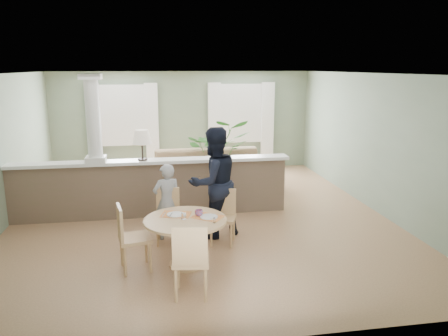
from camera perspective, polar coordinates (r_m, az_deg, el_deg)
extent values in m
plane|color=tan|center=(8.49, -3.12, -6.34)|extent=(8.00, 8.00, 0.00)
cube|color=gray|center=(12.08, -5.35, 6.06)|extent=(7.00, 0.02, 2.70)
cube|color=gray|center=(9.19, 19.03, 3.18)|extent=(0.02, 8.00, 2.70)
cube|color=gray|center=(4.31, 2.70, -6.91)|extent=(7.00, 0.02, 2.70)
cube|color=white|center=(8.00, -3.36, 12.21)|extent=(7.00, 8.00, 0.02)
cube|color=white|center=(12.01, -13.04, 6.71)|extent=(1.10, 0.02, 1.50)
cube|color=white|center=(11.99, -13.05, 6.69)|extent=(1.22, 0.04, 1.62)
cube|color=white|center=(12.24, 2.19, 7.15)|extent=(1.10, 0.02, 1.50)
cube|color=white|center=(12.22, 2.21, 7.13)|extent=(1.22, 0.04, 1.62)
cube|color=white|center=(12.03, -16.57, 5.07)|extent=(0.35, 0.10, 2.30)
cube|color=white|center=(11.94, -9.38, 5.38)|extent=(0.35, 0.10, 2.30)
cube|color=white|center=(12.06, -1.25, 5.63)|extent=(0.35, 0.10, 2.30)
cube|color=white|center=(12.36, 5.68, 5.75)|extent=(0.35, 0.10, 2.30)
cube|color=brown|center=(8.47, -9.38, -2.80)|extent=(5.20, 0.22, 1.05)
cube|color=white|center=(8.34, -9.52, 0.87)|extent=(5.32, 0.36, 0.06)
cube|color=white|center=(8.39, -16.39, 1.14)|extent=(0.36, 0.36, 0.10)
cylinder|color=white|center=(8.27, -16.72, 6.19)|extent=(0.26, 0.26, 1.39)
cube|color=white|center=(8.22, -17.07, 11.35)|extent=(0.38, 0.38, 0.10)
cylinder|color=black|center=(8.33, -10.57, 1.13)|extent=(0.18, 0.18, 0.03)
cylinder|color=black|center=(8.30, -10.61, 2.18)|extent=(0.03, 0.03, 0.28)
cone|color=#F5E3CA|center=(8.26, -10.69, 4.02)|extent=(0.36, 0.36, 0.26)
imported|color=olive|center=(10.05, -1.95, -0.45)|extent=(3.20, 1.29, 0.93)
imported|color=#356F2C|center=(10.37, -0.80, 2.02)|extent=(1.53, 1.34, 1.65)
cylinder|color=tan|center=(6.52, -4.95, -12.41)|extent=(0.50, 0.50, 0.04)
cylinder|color=tan|center=(6.38, -5.01, -9.66)|extent=(0.13, 0.13, 0.64)
cylinder|color=tan|center=(6.26, -5.07, -6.80)|extent=(1.18, 1.18, 0.04)
cube|color=#C8512D|center=(6.45, -6.28, -6.03)|extent=(0.49, 0.41, 0.01)
cube|color=#C8512D|center=(6.31, -2.14, -6.39)|extent=(0.52, 0.49, 0.01)
cylinder|color=silver|center=(6.42, -6.34, -6.04)|extent=(0.26, 0.26, 0.01)
cylinder|color=silver|center=(6.29, -1.99, -6.37)|extent=(0.26, 0.26, 0.01)
cylinder|color=white|center=(6.22, -5.29, -6.25)|extent=(0.07, 0.07, 0.09)
cube|color=silver|center=(6.38, -6.94, -6.08)|extent=(0.06, 0.17, 0.00)
cube|color=silver|center=(6.45, -7.86, -6.02)|extent=(0.07, 0.21, 0.00)
cylinder|color=white|center=(6.07, -1.29, -6.87)|extent=(0.04, 0.04, 0.07)
cylinder|color=silver|center=(6.05, -1.29, -6.50)|extent=(0.04, 0.04, 0.01)
imported|color=#255DAD|center=(6.34, -3.30, -5.88)|extent=(0.14, 0.14, 0.09)
cube|color=tan|center=(7.19, -7.35, -6.47)|extent=(0.43, 0.43, 0.05)
cylinder|color=tan|center=(7.12, -8.67, -8.61)|extent=(0.04, 0.04, 0.41)
cylinder|color=tan|center=(7.11, -6.04, -8.59)|extent=(0.04, 0.04, 0.41)
cylinder|color=tan|center=(7.42, -8.50, -7.69)|extent=(0.04, 0.04, 0.41)
cylinder|color=tan|center=(7.41, -5.98, -7.66)|extent=(0.04, 0.04, 0.41)
cube|color=tan|center=(7.28, -7.34, -4.23)|extent=(0.38, 0.07, 0.44)
cube|color=tan|center=(7.09, -0.17, -6.62)|extent=(0.50, 0.50, 0.05)
cylinder|color=tan|center=(7.05, -1.68, -8.70)|extent=(0.04, 0.04, 0.41)
cylinder|color=tan|center=(7.00, 0.96, -8.85)|extent=(0.04, 0.04, 0.41)
cylinder|color=tan|center=(7.34, -1.24, -7.78)|extent=(0.04, 0.04, 0.41)
cylinder|color=tan|center=(7.30, 1.29, -7.91)|extent=(0.04, 0.04, 0.41)
cube|color=tan|center=(7.19, 0.05, -4.35)|extent=(0.37, 0.15, 0.44)
cube|color=tan|center=(5.56, -4.34, -11.89)|extent=(0.50, 0.50, 0.05)
cylinder|color=tan|center=(5.83, -2.39, -13.36)|extent=(0.04, 0.04, 0.46)
cylinder|color=tan|center=(5.84, -6.03, -13.34)|extent=(0.04, 0.04, 0.46)
cylinder|color=tan|center=(5.51, -2.44, -15.03)|extent=(0.04, 0.04, 0.46)
cylinder|color=tan|center=(5.52, -6.31, -15.01)|extent=(0.04, 0.04, 0.46)
cube|color=tan|center=(5.27, -4.49, -10.20)|extent=(0.43, 0.10, 0.49)
cube|color=tan|center=(6.34, -11.53, -9.01)|extent=(0.50, 0.50, 0.05)
cylinder|color=tan|center=(6.30, -9.59, -11.46)|extent=(0.04, 0.04, 0.44)
cylinder|color=tan|center=(6.62, -10.15, -10.25)|extent=(0.04, 0.04, 0.44)
cylinder|color=tan|center=(6.26, -12.80, -11.80)|extent=(0.04, 0.04, 0.44)
cylinder|color=tan|center=(6.58, -13.20, -10.56)|extent=(0.04, 0.04, 0.44)
cube|color=tan|center=(6.23, -13.43, -6.99)|extent=(0.11, 0.41, 0.47)
imported|color=gray|center=(7.30, -7.44, -4.38)|extent=(0.52, 0.39, 1.29)
imported|color=black|center=(7.29, -1.37, -1.92)|extent=(1.12, 1.02, 1.87)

